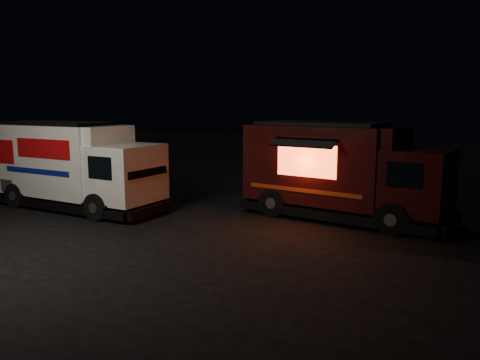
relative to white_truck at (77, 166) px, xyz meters
name	(u,v)px	position (x,y,z in m)	size (l,w,h in m)	color
ground	(151,234)	(3.94, -1.82, -1.43)	(80.00, 80.00, 0.00)	black
white_truck	(77,166)	(0.00, 0.00, 0.00)	(6.30, 2.15, 2.86)	white
red_truck	(345,171)	(8.44, 1.81, 0.02)	(6.24, 2.29, 2.90)	#390A0F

